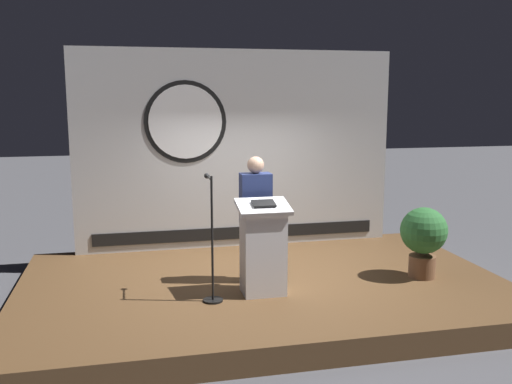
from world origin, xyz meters
TOP-DOWN VIEW (x-y plane):
  - ground_plane at (0.00, 0.00)m, footprint 40.00×40.00m
  - stage_platform at (0.00, 0.00)m, footprint 6.40×4.00m
  - banner_display at (-0.02, 1.85)m, footprint 5.13×0.12m
  - podium at (-0.12, -0.47)m, footprint 0.64×0.50m
  - speaker_person at (-0.11, 0.01)m, footprint 0.40×0.26m
  - microphone_stand at (-0.77, -0.57)m, footprint 0.24×0.53m
  - potted_plant at (2.14, -0.34)m, footprint 0.63×0.63m

SIDE VIEW (x-z plane):
  - ground_plane at x=0.00m, z-range 0.00..0.00m
  - stage_platform at x=0.00m, z-range 0.00..0.30m
  - microphone_stand at x=-0.77m, z-range 0.08..1.60m
  - podium at x=-0.12m, z-range 0.29..1.47m
  - potted_plant at x=2.14m, z-range 0.40..1.36m
  - speaker_person at x=-0.11m, z-range 0.32..1.99m
  - banner_display at x=-0.02m, z-range 0.30..3.46m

